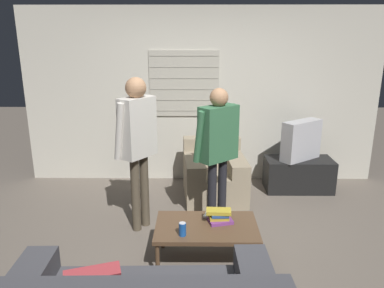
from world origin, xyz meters
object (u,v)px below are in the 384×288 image
Objects in this scene: person_right_standing at (218,141)px; book_stack at (219,216)px; coffee_table at (206,229)px; tv at (301,140)px; person_left_standing at (137,136)px; armchair_beige at (214,175)px; spare_remote at (207,215)px; soda_can at (182,229)px.

person_right_standing is 0.88m from book_stack.
tv is (1.37, 1.82, 0.38)m from coffee_table.
person_left_standing is at bearing 144.18° from book_stack.
person_right_standing is (-1.23, -1.06, 0.28)m from tv.
person_right_standing is 6.01× the size of book_stack.
armchair_beige is 1.60m from coffee_table.
person_right_standing reaches higher than coffee_table.
person_left_standing is 1.14m from spare_remote.
person_left_standing is (-0.74, 0.70, 0.74)m from coffee_table.
soda_can is at bearing -142.97° from book_stack.
armchair_beige is at bearing 104.34° from spare_remote.
spare_remote is (0.01, 0.20, 0.05)m from coffee_table.
person_left_standing reaches higher than soda_can.
armchair_beige is 1.10m from person_right_standing.
spare_remote is at bearing 133.72° from book_stack.
person_right_standing is 0.83m from spare_remote.
spare_remote is at bearing 58.97° from soda_can.
tv is at bearing 0.97° from person_right_standing.
person_left_standing is 1.07× the size of person_right_standing.
coffee_table is 1.01m from person_right_standing.
coffee_table is 0.56× the size of person_left_standing.
spare_remote is (0.75, -0.50, -0.69)m from person_left_standing.
soda_can is at bearing 73.60° from armchair_beige.
person_left_standing is (-0.89, -0.89, 0.79)m from armchair_beige.
person_right_standing is at bearing 69.11° from soda_can.
soda_can is at bearing -113.86° from person_left_standing.
person_right_standing is (0.14, 0.76, 0.66)m from coffee_table.
person_left_standing is 13.74× the size of soda_can.
tv is at bearing 54.52° from book_stack.
spare_remote is (-1.36, -1.62, -0.33)m from tv.
person_right_standing reaches higher than spare_remote.
armchair_beige is 1.83m from soda_can.
tv is 2.58m from soda_can.
tv is (1.22, 0.23, 0.43)m from armchair_beige.
soda_can is 0.93× the size of spare_remote.
tv is 0.36× the size of person_left_standing.
person_left_standing is at bearing 40.48° from armchair_beige.
armchair_beige is 0.56× the size of person_left_standing.
armchair_beige is at bearing 84.64° from coffee_table.
armchair_beige is 0.99× the size of coffee_table.
book_stack reaches higher than coffee_table.
book_stack is at bearing 18.66° from tv.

